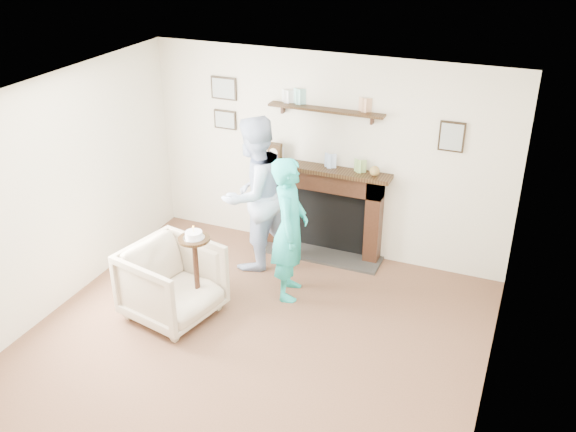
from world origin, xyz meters
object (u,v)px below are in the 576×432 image
object	(u,v)px
armchair	(175,314)
woman	(290,293)
pedestal_table	(196,261)
man	(256,263)

from	to	relation	value
armchair	woman	bearing A→B (deg)	-36.20
woman	pedestal_table	distance (m)	1.24
pedestal_table	armchair	bearing A→B (deg)	-150.19
man	pedestal_table	distance (m)	1.37
man	woman	bearing A→B (deg)	74.64
woman	pedestal_table	bearing A→B (deg)	119.67
man	armchair	bearing A→B (deg)	5.73
woman	armchair	bearing A→B (deg)	116.81
man	pedestal_table	size ratio (longest dim) A/B	1.77
woman	pedestal_table	xyz separation A→B (m)	(-0.76, -0.74, 0.65)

